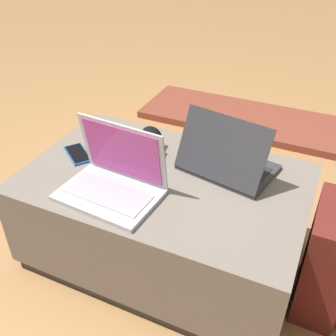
% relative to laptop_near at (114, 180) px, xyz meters
% --- Properties ---
extents(ground_plane, '(14.00, 14.00, 0.00)m').
position_rel_laptop_near_xyz_m(ground_plane, '(0.12, 0.15, -0.45)').
color(ground_plane, '#9E7042').
extents(ottoman, '(1.04, 0.66, 0.40)m').
position_rel_laptop_near_xyz_m(ottoman, '(0.12, 0.15, -0.25)').
color(ottoman, '#3D3832').
rests_on(ottoman, ground_plane).
extents(laptop_near, '(0.35, 0.26, 0.24)m').
position_rel_laptop_near_xyz_m(laptop_near, '(0.00, 0.00, 0.00)').
color(laptop_near, '#B7B7BC').
rests_on(laptop_near, ottoman).
extents(laptop_far, '(0.37, 0.30, 0.23)m').
position_rel_laptop_near_xyz_m(laptop_far, '(0.31, 0.28, -0.00)').
color(laptop_far, '#333338').
rests_on(laptop_far, ottoman).
extents(cell_phone, '(0.16, 0.15, 0.01)m').
position_rel_laptop_near_xyz_m(cell_phone, '(-0.26, 0.14, -0.05)').
color(cell_phone, '#1E4C9E').
rests_on(cell_phone, ottoman).
extents(backpack, '(0.19, 0.29, 0.49)m').
position_rel_laptop_near_xyz_m(backpack, '(0.74, 0.17, -0.24)').
color(backpack, '#5B1E19').
rests_on(backpack, ground_plane).
extents(wrist_brace, '(0.12, 0.19, 0.09)m').
position_rel_laptop_near_xyz_m(wrist_brace, '(-0.01, 0.25, -0.01)').
color(wrist_brace, black).
rests_on(wrist_brace, ottoman).
extents(fireplace_hearth, '(1.40, 0.50, 0.04)m').
position_rel_laptop_near_xyz_m(fireplace_hearth, '(0.12, 1.45, -0.42)').
color(fireplace_hearth, brown).
rests_on(fireplace_hearth, ground_plane).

